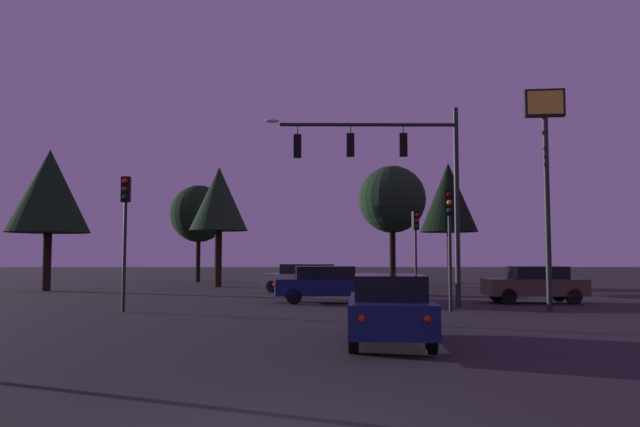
# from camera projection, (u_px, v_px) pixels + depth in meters

# --- Properties ---
(ground_plane) EXTENTS (168.00, 168.00, 0.00)m
(ground_plane) POSITION_uv_depth(u_px,v_px,m) (298.00, 295.00, 30.42)
(ground_plane) COLOR #262326
(ground_plane) RESTS_ON ground
(traffic_signal_mast_arm) EXTENTS (7.52, 0.39, 7.71)m
(traffic_signal_mast_arm) POSITION_uv_depth(u_px,v_px,m) (397.00, 167.00, 23.66)
(traffic_signal_mast_arm) COLOR #232326
(traffic_signal_mast_arm) RESTS_ON ground
(traffic_light_corner_left) EXTENTS (0.31, 0.36, 4.73)m
(traffic_light_corner_left) POSITION_uv_depth(u_px,v_px,m) (125.00, 216.00, 21.42)
(traffic_light_corner_left) COLOR #232326
(traffic_light_corner_left) RESTS_ON ground
(traffic_light_corner_right) EXTENTS (0.36, 0.38, 4.14)m
(traffic_light_corner_right) POSITION_uv_depth(u_px,v_px,m) (416.00, 236.00, 30.00)
(traffic_light_corner_right) COLOR #232326
(traffic_light_corner_right) RESTS_ON ground
(traffic_light_median) EXTENTS (0.34, 0.38, 4.27)m
(traffic_light_median) POSITION_uv_depth(u_px,v_px,m) (450.00, 225.00, 21.57)
(traffic_light_median) COLOR #232326
(traffic_light_median) RESTS_ON ground
(car_nearside_lane) EXTENTS (2.10, 4.64, 1.52)m
(car_nearside_lane) POSITION_uv_depth(u_px,v_px,m) (389.00, 307.00, 13.56)
(car_nearside_lane) COLOR #0F1947
(car_nearside_lane) RESTS_ON ground
(car_crossing_left) EXTENTS (4.61, 2.22, 1.52)m
(car_crossing_left) POSITION_uv_depth(u_px,v_px,m) (327.00, 283.00, 25.61)
(car_crossing_left) COLOR #0F1947
(car_crossing_left) RESTS_ON ground
(car_crossing_right) EXTENTS (4.08, 1.82, 1.52)m
(car_crossing_right) POSITION_uv_depth(u_px,v_px,m) (535.00, 284.00, 25.38)
(car_crossing_right) COLOR #473828
(car_crossing_right) RESTS_ON ground
(car_far_lane) EXTENTS (4.92, 3.75, 1.52)m
(car_far_lane) POSITION_uv_depth(u_px,v_px,m) (305.00, 278.00, 32.84)
(car_far_lane) COLOR gray
(car_far_lane) RESTS_ON ground
(store_sign_illuminated) EXTENTS (1.42, 0.44, 7.93)m
(store_sign_illuminated) POSITION_uv_depth(u_px,v_px,m) (546.00, 150.00, 21.88)
(store_sign_illuminated) COLOR #232326
(store_sign_illuminated) RESTS_ON ground
(tree_behind_sign) EXTENTS (4.56, 4.56, 8.01)m
(tree_behind_sign) POSITION_uv_depth(u_px,v_px,m) (49.00, 191.00, 34.59)
(tree_behind_sign) COLOR black
(tree_behind_sign) RESTS_ON ground
(tree_left_far) EXTENTS (3.71, 3.71, 7.68)m
(tree_left_far) POSITION_uv_depth(u_px,v_px,m) (219.00, 199.00, 39.16)
(tree_left_far) COLOR black
(tree_left_far) RESTS_ON ground
(tree_center_horizon) EXTENTS (4.09, 4.09, 7.44)m
(tree_center_horizon) POSITION_uv_depth(u_px,v_px,m) (392.00, 200.00, 37.14)
(tree_center_horizon) COLOR black
(tree_center_horizon) RESTS_ON ground
(tree_right_cluster) EXTENTS (4.19, 4.19, 8.82)m
(tree_right_cluster) POSITION_uv_depth(u_px,v_px,m) (449.00, 198.00, 44.78)
(tree_right_cluster) COLOR black
(tree_right_cluster) RESTS_ON ground
(tree_lot_edge) EXTENTS (4.34, 4.34, 7.37)m
(tree_lot_edge) POSITION_uv_depth(u_px,v_px,m) (199.00, 214.00, 46.66)
(tree_lot_edge) COLOR black
(tree_lot_edge) RESTS_ON ground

